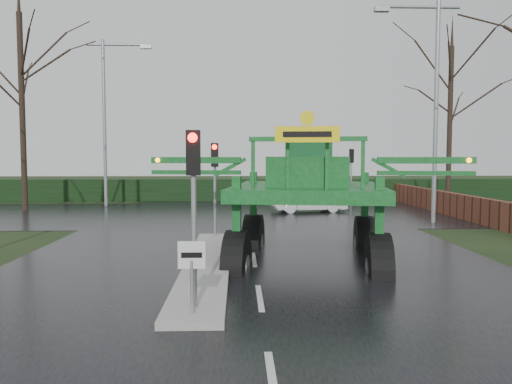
{
  "coord_description": "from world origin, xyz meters",
  "views": [
    {
      "loc": [
        -0.45,
        -10.46,
        3.02
      ],
      "look_at": [
        0.06,
        4.09,
        2.0
      ],
      "focal_mm": 35.0,
      "sensor_mm": 36.0,
      "label": 1
    }
  ],
  "objects_px": {
    "traffic_signal_near": "(193,180)",
    "white_sedan": "(309,212)",
    "traffic_signal_far": "(351,164)",
    "street_light_right": "(430,91)",
    "traffic_signal_mid": "(215,169)",
    "keep_left_sign": "(192,265)",
    "crop_sprayer": "(238,177)",
    "street_light_left_far": "(109,108)"
  },
  "relations": [
    {
      "from": "street_light_left_far",
      "to": "white_sedan",
      "type": "relative_size",
      "value": 2.46
    },
    {
      "from": "traffic_signal_mid",
      "to": "crop_sprayer",
      "type": "distance_m",
      "value": 4.41
    },
    {
      "from": "traffic_signal_near",
      "to": "white_sedan",
      "type": "xyz_separation_m",
      "value": [
        4.68,
        17.53,
        -2.59
      ]
    },
    {
      "from": "crop_sprayer",
      "to": "keep_left_sign",
      "type": "bearing_deg",
      "value": -91.51
    },
    {
      "from": "street_light_right",
      "to": "white_sedan",
      "type": "distance_m",
      "value": 8.91
    },
    {
      "from": "traffic_signal_near",
      "to": "traffic_signal_far",
      "type": "distance_m",
      "value": 22.42
    },
    {
      "from": "crop_sprayer",
      "to": "white_sedan",
      "type": "distance_m",
      "value": 14.12
    },
    {
      "from": "keep_left_sign",
      "to": "street_light_right",
      "type": "distance_m",
      "value": 17.23
    },
    {
      "from": "crop_sprayer",
      "to": "traffic_signal_far",
      "type": "bearing_deg",
      "value": 76.21
    },
    {
      "from": "traffic_signal_mid",
      "to": "white_sedan",
      "type": "relative_size",
      "value": 0.87
    },
    {
      "from": "street_light_left_far",
      "to": "crop_sprayer",
      "type": "bearing_deg",
      "value": -65.34
    },
    {
      "from": "street_light_left_far",
      "to": "white_sedan",
      "type": "height_order",
      "value": "street_light_left_far"
    },
    {
      "from": "traffic_signal_mid",
      "to": "street_light_right",
      "type": "xyz_separation_m",
      "value": [
        9.49,
        4.51,
        3.4
      ]
    },
    {
      "from": "street_light_left_far",
      "to": "traffic_signal_near",
      "type": "bearing_deg",
      "value": -71.83
    },
    {
      "from": "street_light_right",
      "to": "white_sedan",
      "type": "xyz_separation_m",
      "value": [
        -4.81,
        4.52,
        -5.99
      ]
    },
    {
      "from": "traffic_signal_mid",
      "to": "street_light_right",
      "type": "relative_size",
      "value": 0.35
    },
    {
      "from": "keep_left_sign",
      "to": "traffic_signal_mid",
      "type": "xyz_separation_m",
      "value": [
        0.0,
        8.99,
        1.53
      ]
    },
    {
      "from": "traffic_signal_near",
      "to": "street_light_right",
      "type": "height_order",
      "value": "street_light_right"
    },
    {
      "from": "street_light_left_far",
      "to": "white_sedan",
      "type": "xyz_separation_m",
      "value": [
        11.58,
        -3.48,
        -5.99
      ]
    },
    {
      "from": "keep_left_sign",
      "to": "traffic_signal_near",
      "type": "bearing_deg",
      "value": 90.0
    },
    {
      "from": "traffic_signal_mid",
      "to": "traffic_signal_far",
      "type": "relative_size",
      "value": 1.0
    },
    {
      "from": "street_light_right",
      "to": "traffic_signal_mid",
      "type": "bearing_deg",
      "value": -154.6
    },
    {
      "from": "keep_left_sign",
      "to": "traffic_signal_near",
      "type": "xyz_separation_m",
      "value": [
        0.0,
        0.49,
        1.53
      ]
    },
    {
      "from": "traffic_signal_near",
      "to": "street_light_left_far",
      "type": "distance_m",
      "value": 22.37
    },
    {
      "from": "keep_left_sign",
      "to": "crop_sprayer",
      "type": "bearing_deg",
      "value": 79.82
    },
    {
      "from": "keep_left_sign",
      "to": "street_light_right",
      "type": "height_order",
      "value": "street_light_right"
    },
    {
      "from": "crop_sprayer",
      "to": "street_light_right",
      "type": "bearing_deg",
      "value": 54.25
    },
    {
      "from": "traffic_signal_near",
      "to": "white_sedan",
      "type": "height_order",
      "value": "traffic_signal_near"
    },
    {
      "from": "street_light_left_far",
      "to": "crop_sprayer",
      "type": "distance_m",
      "value": 18.86
    },
    {
      "from": "white_sedan",
      "to": "traffic_signal_mid",
      "type": "bearing_deg",
      "value": 142.26
    },
    {
      "from": "street_light_left_far",
      "to": "traffic_signal_far",
      "type": "bearing_deg",
      "value": 0.03
    },
    {
      "from": "traffic_signal_mid",
      "to": "traffic_signal_near",
      "type": "bearing_deg",
      "value": -90.0
    },
    {
      "from": "keep_left_sign",
      "to": "traffic_signal_far",
      "type": "xyz_separation_m",
      "value": [
        7.8,
        21.51,
        1.53
      ]
    },
    {
      "from": "keep_left_sign",
      "to": "white_sedan",
      "type": "relative_size",
      "value": 0.33
    },
    {
      "from": "keep_left_sign",
      "to": "street_light_right",
      "type": "xyz_separation_m",
      "value": [
        9.49,
        13.5,
        4.93
      ]
    },
    {
      "from": "traffic_signal_far",
      "to": "street_light_right",
      "type": "bearing_deg",
      "value": 101.95
    },
    {
      "from": "traffic_signal_near",
      "to": "traffic_signal_far",
      "type": "xyz_separation_m",
      "value": [
        7.8,
        21.02,
        0.0
      ]
    },
    {
      "from": "traffic_signal_mid",
      "to": "crop_sprayer",
      "type": "bearing_deg",
      "value": -79.06
    },
    {
      "from": "street_light_right",
      "to": "street_light_left_far",
      "type": "xyz_separation_m",
      "value": [
        -16.39,
        8.0,
        0.0
      ]
    },
    {
      "from": "traffic_signal_near",
      "to": "street_light_right",
      "type": "distance_m",
      "value": 16.46
    },
    {
      "from": "traffic_signal_mid",
      "to": "traffic_signal_far",
      "type": "bearing_deg",
      "value": 58.07
    },
    {
      "from": "traffic_signal_mid",
      "to": "white_sedan",
      "type": "height_order",
      "value": "traffic_signal_mid"
    }
  ]
}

